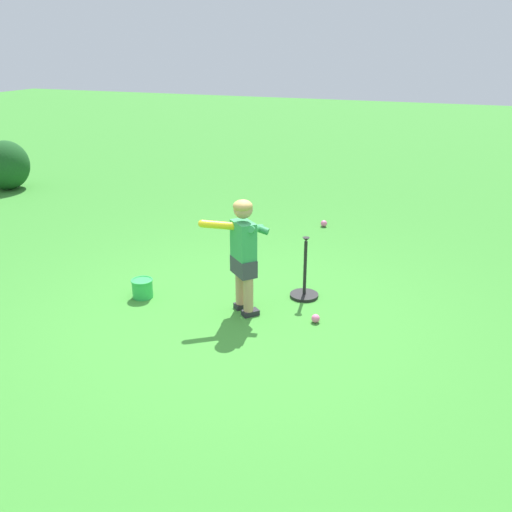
# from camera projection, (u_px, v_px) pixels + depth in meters

# --- Properties ---
(ground_plane) EXTENTS (40.00, 40.00, 0.00)m
(ground_plane) POSITION_uv_depth(u_px,v_px,m) (236.00, 321.00, 5.01)
(ground_plane) COLOR #38842D
(child_batter) EXTENTS (0.57, 0.39, 1.08)m
(child_batter) POSITION_uv_depth(u_px,v_px,m) (243.00, 246.00, 4.95)
(child_batter) COLOR #232328
(child_batter) RESTS_ON ground
(play_ball_center_lawn) EXTENTS (0.08, 0.08, 0.08)m
(play_ball_center_lawn) POSITION_uv_depth(u_px,v_px,m) (316.00, 318.00, 4.98)
(play_ball_center_lawn) COLOR pink
(play_ball_center_lawn) RESTS_ON ground
(play_ball_near_batter) EXTENTS (0.09, 0.09, 0.09)m
(play_ball_near_batter) POSITION_uv_depth(u_px,v_px,m) (324.00, 223.00, 7.53)
(play_ball_near_batter) COLOR pink
(play_ball_near_batter) RESTS_ON ground
(batting_tee) EXTENTS (0.28, 0.28, 0.62)m
(batting_tee) POSITION_uv_depth(u_px,v_px,m) (304.00, 287.00, 5.45)
(batting_tee) COLOR black
(batting_tee) RESTS_ON ground
(toy_bucket) EXTENTS (0.22, 0.22, 0.19)m
(toy_bucket) POSITION_uv_depth(u_px,v_px,m) (142.00, 288.00, 5.45)
(toy_bucket) COLOR green
(toy_bucket) RESTS_ON ground
(shrub_left_background) EXTENTS (0.72, 0.80, 0.82)m
(shrub_left_background) POSITION_uv_depth(u_px,v_px,m) (6.00, 165.00, 9.31)
(shrub_left_background) COLOR #194C1E
(shrub_left_background) RESTS_ON ground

